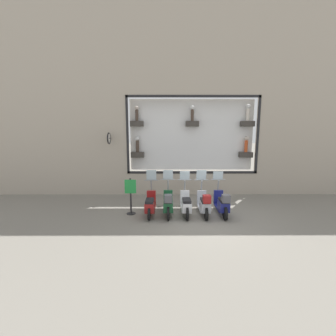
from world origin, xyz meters
TOP-DOWN VIEW (x-y plane):
  - ground_plane at (0.00, 0.00)m, footprint 120.00×120.00m
  - building_facade at (3.60, 0.00)m, footprint 1.21×36.00m
  - scooter_navy_0 at (0.39, -0.86)m, footprint 1.80×0.61m
  - scooter_silver_1 at (0.39, -0.15)m, footprint 1.80×0.61m
  - scooter_white_2 at (0.45, 0.55)m, footprint 1.80×0.61m
  - scooter_green_3 at (0.39, 1.26)m, footprint 1.81×0.60m
  - scooter_red_4 at (0.45, 1.97)m, footprint 1.80×0.61m
  - shop_sign_post at (0.57, 2.76)m, footprint 0.36×0.45m

SIDE VIEW (x-z plane):
  - ground_plane at x=0.00m, z-range 0.00..0.00m
  - scooter_red_4 at x=0.45m, z-range -0.41..1.27m
  - scooter_white_2 at x=0.45m, z-range -0.38..1.25m
  - scooter_silver_1 at x=0.39m, z-range -0.37..1.31m
  - scooter_navy_0 at x=0.39m, z-range -0.33..1.29m
  - scooter_green_3 at x=0.39m, z-range -0.35..1.32m
  - shop_sign_post at x=0.57m, z-range 0.04..1.50m
  - building_facade at x=3.60m, z-range 0.11..9.47m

